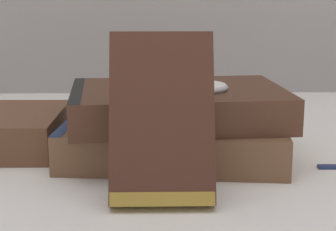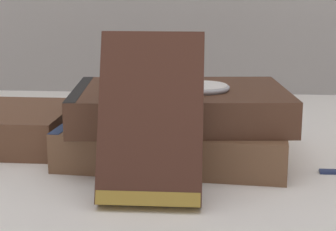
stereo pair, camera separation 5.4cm
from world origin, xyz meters
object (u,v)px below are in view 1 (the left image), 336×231
object	(u,v)px
pocket_watch	(200,87)
reading_glasses	(126,119)
book_flat_bottom	(169,138)
book_leaning_front	(162,124)
book_flat_top	(173,105)

from	to	relation	value
pocket_watch	reading_glasses	xyz separation A→B (m)	(-0.09, 0.18, -0.08)
book_flat_bottom	reading_glasses	bearing A→B (deg)	114.36
pocket_watch	reading_glasses	size ratio (longest dim) A/B	0.61
book_leaning_front	book_flat_top	bearing A→B (deg)	83.83
book_flat_bottom	book_flat_top	distance (m)	0.04
pocket_watch	reading_glasses	bearing A→B (deg)	115.77
reading_glasses	book_flat_top	bearing A→B (deg)	-51.15
book_flat_bottom	pocket_watch	bearing A→B (deg)	-21.92
book_flat_bottom	book_flat_top	world-z (taller)	book_flat_top
book_leaning_front	reading_glasses	distance (m)	0.31
book_flat_top	reading_glasses	world-z (taller)	book_flat_top
book_flat_bottom	book_flat_top	bearing A→B (deg)	-59.32
book_flat_bottom	book_leaning_front	xyz separation A→B (m)	(-0.01, -0.13, 0.05)
pocket_watch	book_leaning_front	bearing A→B (deg)	-109.82
book_flat_bottom	reading_glasses	size ratio (longest dim) A/B	2.41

